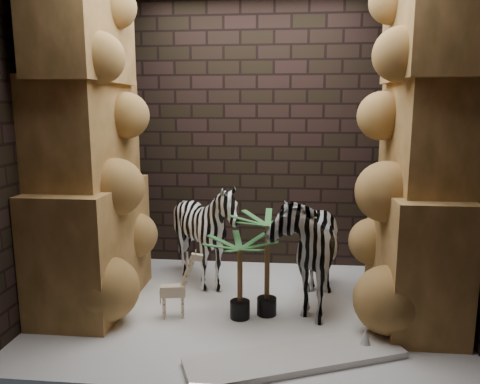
# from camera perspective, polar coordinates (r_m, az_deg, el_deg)

# --- Properties ---
(floor) EXTENTS (3.50, 3.50, 0.00)m
(floor) POSITION_cam_1_polar(r_m,az_deg,el_deg) (4.28, 0.78, -14.10)
(floor) COLOR silver
(floor) RESTS_ON ground
(wall_back) EXTENTS (3.50, 0.00, 3.50)m
(wall_back) POSITION_cam_1_polar(r_m,az_deg,el_deg) (5.15, 2.04, 7.34)
(wall_back) COLOR black
(wall_back) RESTS_ON ground
(wall_front) EXTENTS (3.50, 0.00, 3.50)m
(wall_front) POSITION_cam_1_polar(r_m,az_deg,el_deg) (2.66, -1.50, 4.51)
(wall_front) COLOR black
(wall_front) RESTS_ON ground
(wall_left) EXTENTS (0.00, 3.00, 3.00)m
(wall_left) POSITION_cam_1_polar(r_m,az_deg,el_deg) (4.41, -22.59, 6.06)
(wall_left) COLOR black
(wall_left) RESTS_ON ground
(wall_right) EXTENTS (0.00, 3.00, 3.00)m
(wall_right) POSITION_cam_1_polar(r_m,az_deg,el_deg) (4.14, 25.89, 5.58)
(wall_right) COLOR black
(wall_right) RESTS_ON ground
(rock_pillar_left) EXTENTS (0.68, 1.30, 3.00)m
(rock_pillar_left) POSITION_cam_1_polar(r_m,az_deg,el_deg) (4.26, -18.41, 6.19)
(rock_pillar_left) COLOR tan
(rock_pillar_left) RESTS_ON floor
(rock_pillar_right) EXTENTS (0.58, 1.25, 3.00)m
(rock_pillar_right) POSITION_cam_1_polar(r_m,az_deg,el_deg) (4.04, 21.47, 5.80)
(rock_pillar_right) COLOR tan
(rock_pillar_right) RESTS_ON floor
(zebra_right) EXTENTS (0.68, 1.12, 1.26)m
(zebra_right) POSITION_cam_1_polar(r_m,az_deg,el_deg) (4.20, 8.10, -5.45)
(zebra_right) COLOR white
(zebra_right) RESTS_ON floor
(zebra_left) EXTENTS (0.98, 1.17, 0.99)m
(zebra_left) POSITION_cam_1_polar(r_m,az_deg,el_deg) (4.60, -4.29, -5.78)
(zebra_left) COLOR white
(zebra_left) RESTS_ON floor
(giraffe_toy) EXTENTS (0.33, 0.16, 0.61)m
(giraffe_toy) POSITION_cam_1_polar(r_m,az_deg,el_deg) (4.03, -8.27, -11.09)
(giraffe_toy) COLOR beige
(giraffe_toy) RESTS_ON floor
(palm_front) EXTENTS (0.36, 0.36, 0.90)m
(palm_front) POSITION_cam_1_polar(r_m,az_deg,el_deg) (4.00, 3.36, -8.94)
(palm_front) COLOR #1F5A31
(palm_front) RESTS_ON floor
(palm_back) EXTENTS (0.36, 0.36, 0.71)m
(palm_back) POSITION_cam_1_polar(r_m,az_deg,el_deg) (3.96, -0.01, -10.55)
(palm_back) COLOR #1F5A31
(palm_back) RESTS_ON floor
(surfboard) EXTENTS (1.60, 0.95, 0.05)m
(surfboard) POSITION_cam_1_polar(r_m,az_deg,el_deg) (3.50, 6.89, -19.63)
(surfboard) COLOR silver
(surfboard) RESTS_ON floor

